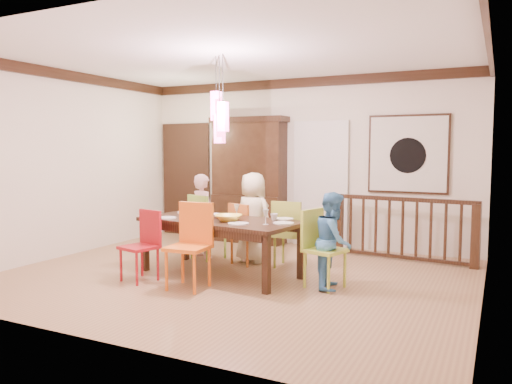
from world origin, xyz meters
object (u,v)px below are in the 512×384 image
at_px(chair_far_left, 208,222).
at_px(person_far_mid, 253,218).
at_px(dining_table, 220,225).
at_px(person_far_left, 203,216).
at_px(chair_end_right, 325,244).
at_px(china_hutch, 249,180).
at_px(balustrade, 402,228).
at_px(person_end_right, 333,240).

height_order(chair_far_left, person_far_mid, person_far_mid).
height_order(dining_table, chair_far_left, chair_far_left).
bearing_deg(person_far_left, chair_far_left, -175.64).
bearing_deg(chair_end_right, person_far_left, 86.65).
xyz_separation_m(china_hutch, balustrade, (2.78, -0.35, -0.63)).
relative_size(chair_far_left, person_far_mid, 0.74).
distance_m(china_hutch, person_end_right, 3.27).
distance_m(chair_far_left, person_far_left, 0.15).
bearing_deg(chair_end_right, dining_table, 106.65).
xyz_separation_m(chair_end_right, china_hutch, (-2.20, 2.29, 0.59)).
xyz_separation_m(chair_far_left, china_hutch, (-0.08, 1.53, 0.56)).
bearing_deg(dining_table, person_end_right, 9.14).
bearing_deg(dining_table, china_hutch, 115.86).
distance_m(balustrade, person_far_mid, 2.27).
bearing_deg(chair_far_left, china_hutch, -69.18).
bearing_deg(person_end_right, chair_far_left, 60.37).
bearing_deg(china_hutch, dining_table, -72.18).
relative_size(chair_far_left, person_far_left, 0.76).
xyz_separation_m(china_hutch, person_end_right, (2.30, -2.27, -0.54)).
distance_m(china_hutch, person_far_mid, 1.72).
relative_size(chair_far_left, person_end_right, 0.84).
bearing_deg(person_far_mid, chair_end_right, 160.91).
xyz_separation_m(chair_far_left, person_end_right, (2.22, -0.74, 0.02)).
bearing_deg(person_far_mid, person_end_right, 163.25).
distance_m(chair_end_right, china_hutch, 3.23).
xyz_separation_m(chair_end_right, person_far_mid, (-1.39, 0.84, 0.13)).
bearing_deg(person_far_left, dining_table, 157.49).
distance_m(chair_far_left, chair_end_right, 2.26).
relative_size(chair_far_left, china_hutch, 0.44).
relative_size(balustrade, person_far_left, 1.68).
bearing_deg(chair_end_right, chair_far_left, 86.62).
height_order(balustrade, person_far_left, person_far_left).
height_order(dining_table, person_far_mid, person_far_mid).
xyz_separation_m(dining_table, balustrade, (2.04, 1.95, -0.17)).
xyz_separation_m(china_hutch, person_far_mid, (0.80, -1.45, -0.46)).
xyz_separation_m(person_far_left, person_far_mid, (0.85, 0.03, 0.02)).
height_order(dining_table, balustrade, balustrade).
height_order(chair_far_left, balustrade, chair_far_left).
bearing_deg(chair_end_right, china_hutch, 60.19).
bearing_deg(person_far_left, balustrade, -134.55).
bearing_deg(balustrade, chair_far_left, -150.90).
bearing_deg(person_end_right, balustrade, -25.21).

